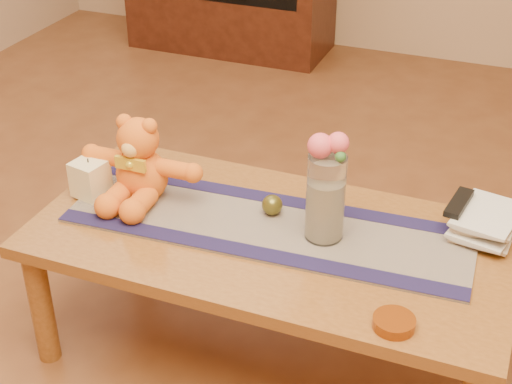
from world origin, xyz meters
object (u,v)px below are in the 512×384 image
at_px(amber_dish, 394,323).
at_px(pillar_candle, 90,178).
at_px(bronze_ball, 272,205).
at_px(glass_vase, 326,198).
at_px(book_bottom, 456,223).
at_px(tv_remote, 459,203).
at_px(teddy_bear, 141,159).

bearing_deg(amber_dish, pillar_candle, 165.89).
xyz_separation_m(pillar_candle, bronze_ball, (0.57, 0.10, -0.03)).
xyz_separation_m(glass_vase, book_bottom, (0.35, 0.21, -0.13)).
relative_size(bronze_ball, tv_remote, 0.39).
bearing_deg(glass_vase, amber_dish, -47.79).
relative_size(teddy_bear, pillar_candle, 3.30).
bearing_deg(book_bottom, glass_vase, -144.09).
height_order(teddy_bear, tv_remote, teddy_bear).
xyz_separation_m(teddy_bear, tv_remote, (0.94, 0.19, -0.05)).
xyz_separation_m(book_bottom, amber_dish, (-0.07, -0.51, 0.00)).
bearing_deg(book_bottom, teddy_bear, -163.29).
bearing_deg(bronze_ball, amber_dish, -38.27).
bearing_deg(pillar_candle, book_bottom, 13.11).
relative_size(glass_vase, amber_dish, 2.45).
distance_m(pillar_candle, bronze_ball, 0.58).
distance_m(bronze_ball, book_bottom, 0.55).
distance_m(teddy_bear, glass_vase, 0.59).
relative_size(tv_remote, amber_dish, 1.51).
bearing_deg(pillar_candle, tv_remote, 12.63).
bearing_deg(bronze_ball, pillar_candle, -169.83).
bearing_deg(teddy_bear, amber_dish, -20.98).
bearing_deg(glass_vase, pillar_candle, -176.44).
relative_size(pillar_candle, bronze_ball, 1.82).
bearing_deg(amber_dish, teddy_bear, 160.07).
distance_m(tv_remote, amber_dish, 0.51).
relative_size(glass_vase, bronze_ball, 4.14).
relative_size(book_bottom, amber_dish, 2.10).
distance_m(teddy_bear, pillar_candle, 0.18).
bearing_deg(pillar_candle, amber_dish, -14.11).
distance_m(book_bottom, amber_dish, 0.52).
bearing_deg(amber_dish, book_bottom, 82.03).
relative_size(teddy_bear, tv_remote, 2.36).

